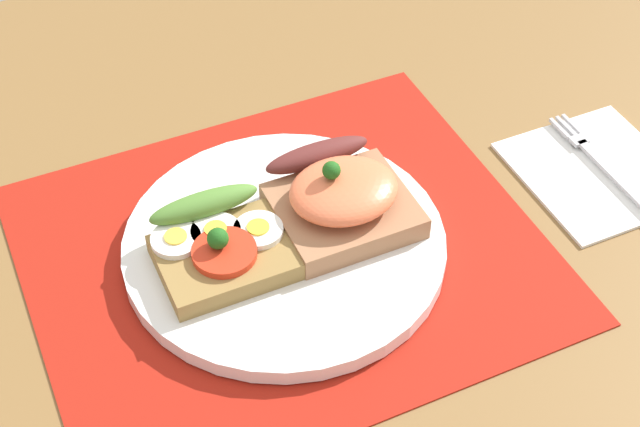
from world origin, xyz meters
The scene contains 7 objects.
ground_plane centered at (0.00, 0.00, -1.60)cm, with size 120.00×90.00×3.20cm, color brown.
placemat centered at (0.00, 0.00, 0.15)cm, with size 38.61×33.18×0.30cm, color #A01A0F.
plate centered at (0.00, 0.00, 0.97)cm, with size 24.77×24.77×1.35cm, color white.
sandwich_egg_tomato centered at (-4.99, 0.29, 3.00)cm, with size 9.77×9.12×3.81cm.
sandwich_salmon centered at (4.97, 0.47, 3.71)cm, with size 10.33×10.57×5.78cm.
napkin centered at (27.56, -2.51, 0.30)cm, with size 12.69×13.37×0.60cm, color white.
fork centered at (28.07, -2.36, 0.76)cm, with size 1.62×14.50×0.32cm.
Camera 1 is at (-18.01, -45.96, 54.03)cm, focal length 52.98 mm.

